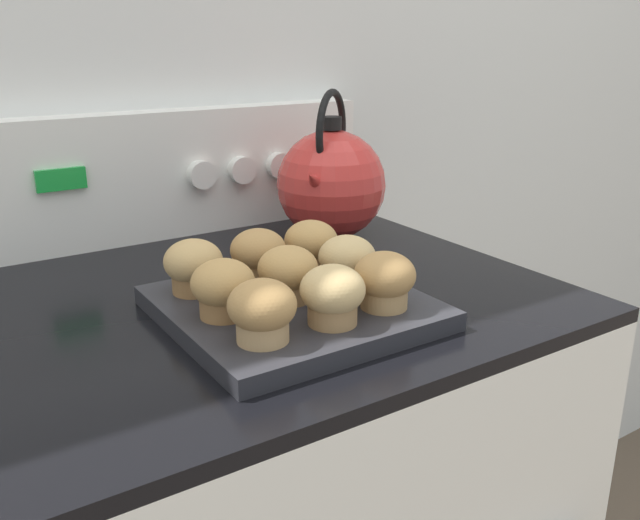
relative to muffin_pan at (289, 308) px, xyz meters
The scene contains 13 objects.
wall_back 0.52m from the muffin_pan, 89.46° to the left, with size 8.00×0.05×2.40m.
control_panel 0.41m from the muffin_pan, 89.04° to the left, with size 0.71×0.07×0.20m.
muffin_pan is the anchor object (origin of this frame).
muffin_r0_c0 0.12m from the muffin_pan, 134.15° to the right, with size 0.07×0.07×0.06m.
muffin_r0_c1 0.09m from the muffin_pan, 89.81° to the right, with size 0.07×0.07×0.06m.
muffin_r0_c2 0.12m from the muffin_pan, 45.07° to the right, with size 0.07×0.07×0.06m.
muffin_r1_c0 0.09m from the muffin_pan, behind, with size 0.07×0.07×0.06m.
muffin_r1_c1 0.04m from the muffin_pan, behind, with size 0.07×0.07×0.06m.
muffin_r1_c2 0.09m from the muffin_pan, ahead, with size 0.07×0.07×0.06m.
muffin_r2_c0 0.12m from the muffin_pan, 134.13° to the left, with size 0.07×0.07×0.06m.
muffin_r2_c1 0.09m from the muffin_pan, 88.47° to the left, with size 0.07×0.07×0.06m.
muffin_r2_c2 0.12m from the muffin_pan, 44.35° to the left, with size 0.07×0.07×0.06m.
tea_kettle 0.34m from the muffin_pan, 47.52° to the left, with size 0.19×0.17×0.23m.
Camera 1 is at (-0.37, -0.40, 1.25)m, focal length 38.00 mm.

